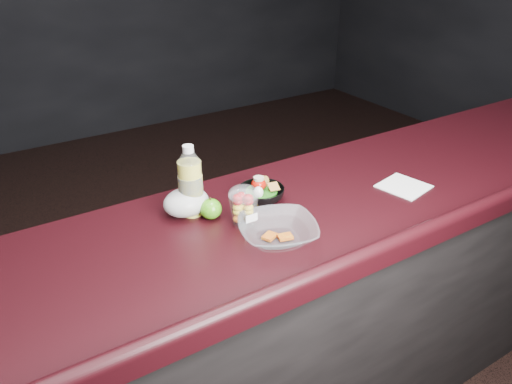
% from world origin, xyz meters
% --- Properties ---
extents(counter, '(4.06, 0.71, 1.02)m').
position_xyz_m(counter, '(0.00, 0.30, 0.51)').
color(counter, black).
rests_on(counter, ground).
extents(lemonade_bottle, '(0.08, 0.08, 0.25)m').
position_xyz_m(lemonade_bottle, '(-0.21, 0.46, 1.12)').
color(lemonade_bottle, yellow).
rests_on(lemonade_bottle, counter).
extents(fruit_cup, '(0.10, 0.10, 0.14)m').
position_xyz_m(fruit_cup, '(-0.10, 0.30, 1.09)').
color(fruit_cup, white).
rests_on(fruit_cup, counter).
extents(green_apple, '(0.07, 0.07, 0.08)m').
position_xyz_m(green_apple, '(-0.17, 0.40, 1.05)').
color(green_apple, '#267D0E').
rests_on(green_apple, counter).
extents(plastic_bag, '(0.16, 0.13, 0.11)m').
position_xyz_m(plastic_bag, '(-0.22, 0.47, 1.07)').
color(plastic_bag, silver).
rests_on(plastic_bag, counter).
extents(snack_bowl, '(0.20, 0.20, 0.09)m').
position_xyz_m(snack_bowl, '(0.03, 0.41, 1.05)').
color(snack_bowl, black).
rests_on(snack_bowl, counter).
extents(takeout_bowl, '(0.31, 0.31, 0.06)m').
position_xyz_m(takeout_bowl, '(-0.06, 0.17, 1.05)').
color(takeout_bowl, silver).
rests_on(takeout_bowl, counter).
extents(paper_napkin, '(0.19, 0.19, 0.00)m').
position_xyz_m(paper_napkin, '(0.54, 0.21, 1.02)').
color(paper_napkin, white).
rests_on(paper_napkin, counter).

